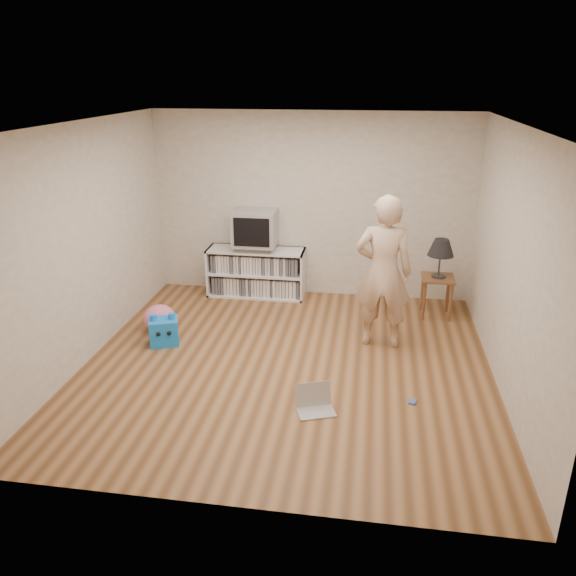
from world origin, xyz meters
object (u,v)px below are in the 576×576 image
(media_unit, at_px, (257,272))
(laptop, at_px, (314,403))
(dvd_deck, at_px, (256,247))
(person, at_px, (383,272))
(plush_blue, at_px, (164,331))
(table_lamp, at_px, (441,248))
(crt_tv, at_px, (255,228))
(side_table, at_px, (437,286))
(plush_pink, at_px, (160,318))

(media_unit, relative_size, laptop, 3.24)
(dvd_deck, bearing_deg, laptop, -67.86)
(person, relative_size, plush_blue, 4.47)
(table_lamp, relative_size, plush_blue, 1.26)
(table_lamp, bearing_deg, plush_blue, -157.49)
(table_lamp, height_order, laptop, table_lamp)
(crt_tv, relative_size, side_table, 1.09)
(plush_blue, bearing_deg, plush_pink, 97.84)
(person, relative_size, plush_pink, 4.63)
(plush_pink, bearing_deg, laptop, -34.93)
(media_unit, height_order, person, person)
(dvd_deck, xyz_separation_m, plush_blue, (-0.77, -1.74, -0.57))
(side_table, relative_size, laptop, 1.27)
(crt_tv, height_order, person, person)
(crt_tv, bearing_deg, side_table, -8.26)
(side_table, bearing_deg, media_unit, 171.31)
(crt_tv, bearing_deg, table_lamp, -8.26)
(plush_blue, relative_size, plush_pink, 1.04)
(crt_tv, distance_m, table_lamp, 2.55)
(dvd_deck, relative_size, plush_pink, 1.14)
(laptop, bearing_deg, media_unit, 91.45)
(media_unit, height_order, crt_tv, crt_tv)
(plush_pink, bearing_deg, side_table, 16.12)
(crt_tv, height_order, plush_blue, crt_tv)
(crt_tv, height_order, laptop, crt_tv)
(crt_tv, bearing_deg, plush_pink, -125.04)
(side_table, distance_m, table_lamp, 0.53)
(dvd_deck, xyz_separation_m, person, (1.78, -1.34, 0.18))
(dvd_deck, bearing_deg, side_table, -8.34)
(media_unit, distance_m, side_table, 2.55)
(table_lamp, relative_size, person, 0.28)
(person, bearing_deg, side_table, -125.57)
(media_unit, relative_size, crt_tv, 2.33)
(plush_blue, bearing_deg, media_unit, 45.93)
(crt_tv, relative_size, plush_pink, 1.52)
(crt_tv, xyz_separation_m, side_table, (2.52, -0.37, -0.60))
(laptop, bearing_deg, dvd_deck, 91.55)
(person, bearing_deg, crt_tv, -35.05)
(laptop, relative_size, plush_pink, 1.10)
(table_lamp, bearing_deg, media_unit, 171.31)
(crt_tv, relative_size, person, 0.33)
(person, xyz_separation_m, plush_pink, (-2.75, -0.04, -0.74))
(dvd_deck, relative_size, person, 0.25)
(media_unit, bearing_deg, plush_pink, -124.68)
(laptop, distance_m, plush_blue, 2.25)
(plush_pink, bearing_deg, media_unit, 55.32)
(table_lamp, xyz_separation_m, plush_blue, (-3.30, -1.37, -0.78))
(crt_tv, distance_m, plush_blue, 2.08)
(crt_tv, distance_m, laptop, 3.24)
(dvd_deck, distance_m, laptop, 3.17)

